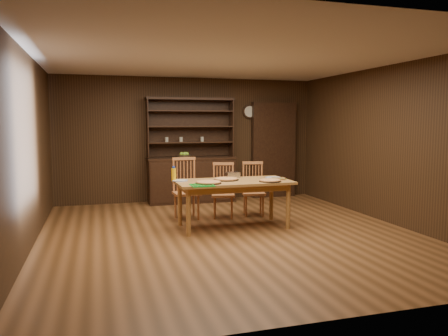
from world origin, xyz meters
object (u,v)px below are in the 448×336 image
object	(u,v)px
chair_left	(185,186)
dining_table	(233,186)
chair_right	(253,187)
chair_center	(223,188)
juice_bottle	(174,174)
china_hutch	(191,174)

from	to	relation	value
chair_left	dining_table	bearing A→B (deg)	-58.81
chair_left	chair_right	bearing A→B (deg)	-6.04
dining_table	chair_left	size ratio (longest dim) A/B	1.71
chair_center	juice_bottle	bearing A→B (deg)	-133.46
chair_right	china_hutch	bearing A→B (deg)	129.92
dining_table	chair_left	distance (m)	1.07
chair_left	chair_right	world-z (taller)	chair_left
chair_left	juice_bottle	size ratio (longest dim) A/B	4.61
dining_table	chair_right	size ratio (longest dim) A/B	1.88
china_hutch	chair_left	bearing A→B (deg)	-105.83
chair_left	juice_bottle	distance (m)	0.78
juice_bottle	dining_table	bearing A→B (deg)	-14.87
chair_left	chair_right	xyz separation A→B (m)	(1.23, -0.07, -0.05)
china_hutch	dining_table	world-z (taller)	china_hutch
chair_center	chair_right	distance (m)	0.57
dining_table	chair_right	bearing A→B (deg)	52.04
chair_left	juice_bottle	bearing A→B (deg)	-118.44
china_hutch	chair_left	size ratio (longest dim) A/B	2.06
chair_center	juice_bottle	xyz separation A→B (m)	(-0.97, -0.56, 0.35)
china_hutch	chair_center	world-z (taller)	china_hutch
dining_table	chair_center	bearing A→B (deg)	85.16
chair_right	juice_bottle	distance (m)	1.68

